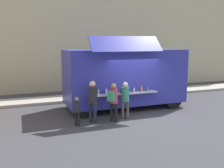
% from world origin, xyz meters
% --- Properties ---
extents(ground_plane, '(60.00, 60.00, 0.00)m').
position_xyz_m(ground_plane, '(0.00, 0.00, 0.00)').
color(ground_plane, '#38383D').
extents(curb_strip, '(28.00, 1.60, 0.15)m').
position_xyz_m(curb_strip, '(-3.99, 4.52, 0.07)').
color(curb_strip, '#9E998E').
rests_on(curb_strip, ground).
extents(building_behind, '(32.00, 2.40, 7.67)m').
position_xyz_m(building_behind, '(-2.99, 8.42, 3.83)').
color(building_behind, '#B2AD8B').
rests_on(building_behind, ground).
extents(food_truck_main, '(5.83, 3.12, 3.52)m').
position_xyz_m(food_truck_main, '(0.01, 1.90, 1.59)').
color(food_truck_main, '#2D309C').
rests_on(food_truck_main, ground).
extents(trash_bin, '(0.60, 0.60, 1.00)m').
position_xyz_m(trash_bin, '(3.62, 4.22, 0.50)').
color(trash_bin, '#2E6439').
rests_on(trash_bin, ground).
extents(customer_front_ordering, '(0.33, 0.33, 1.61)m').
position_xyz_m(customer_front_ordering, '(-0.73, 0.07, 0.96)').
color(customer_front_ordering, '#4D4645').
rests_on(customer_front_ordering, ground).
extents(customer_mid_with_backpack, '(0.50, 0.49, 1.60)m').
position_xyz_m(customer_mid_with_backpack, '(-1.35, -0.13, 0.98)').
color(customer_mid_with_backpack, black).
rests_on(customer_mid_with_backpack, ground).
extents(customer_rear_waiting, '(0.35, 0.35, 1.73)m').
position_xyz_m(customer_rear_waiting, '(-2.17, 0.05, 1.03)').
color(customer_rear_waiting, '#1E2336').
rests_on(customer_rear_waiting, ground).
extents(child_near_queue, '(0.24, 0.24, 1.16)m').
position_xyz_m(child_near_queue, '(-2.85, -0.11, 0.69)').
color(child_near_queue, black).
rests_on(child_near_queue, ground).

